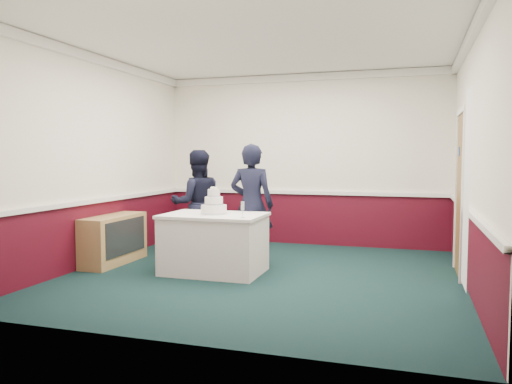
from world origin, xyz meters
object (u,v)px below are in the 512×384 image
(person_man, at_px, (197,204))
(sideboard, at_px, (114,239))
(cake_knife, at_px, (206,215))
(person_woman, at_px, (252,205))
(wedding_cake, at_px, (214,206))
(cake_table, at_px, (214,243))
(champagne_flute, at_px, (243,207))

(person_man, bearing_deg, sideboard, 9.34)
(cake_knife, relative_size, person_woman, 0.13)
(sideboard, bearing_deg, person_woman, 13.69)
(wedding_cake, xyz_separation_m, person_man, (-0.66, 0.93, -0.07))
(wedding_cake, distance_m, person_man, 1.15)
(cake_knife, bearing_deg, cake_table, 96.24)
(sideboard, distance_m, champagne_flute, 2.23)
(cake_knife, xyz_separation_m, person_man, (-0.63, 1.13, 0.04))
(sideboard, height_order, person_woman, person_woman)
(cake_table, bearing_deg, wedding_cake, 90.00)
(cake_knife, xyz_separation_m, person_woman, (0.37, 0.79, 0.07))
(cake_table, xyz_separation_m, wedding_cake, (0.00, 0.00, 0.50))
(cake_knife, height_order, champagne_flute, champagne_flute)
(person_man, relative_size, person_woman, 0.95)
(wedding_cake, bearing_deg, champagne_flute, -29.25)
(champagne_flute, distance_m, person_woman, 0.89)
(wedding_cake, bearing_deg, person_woman, 60.18)
(cake_table, height_order, person_woman, person_woman)
(cake_table, relative_size, wedding_cake, 3.63)
(cake_knife, bearing_deg, wedding_cake, 96.24)
(cake_knife, bearing_deg, champagne_flute, 6.19)
(sideboard, xyz_separation_m, wedding_cake, (1.62, -0.11, 0.55))
(sideboard, bearing_deg, wedding_cake, -3.99)
(sideboard, distance_m, cake_knife, 1.68)
(person_woman, bearing_deg, champagne_flute, 100.24)
(cake_table, bearing_deg, person_man, 125.42)
(sideboard, distance_m, wedding_cake, 1.71)
(sideboard, xyz_separation_m, cake_table, (1.62, -0.11, 0.05))
(champagne_flute, distance_m, person_man, 1.68)
(person_man, xyz_separation_m, person_woman, (1.00, -0.34, 0.04))
(person_man, height_order, person_woman, person_woman)
(wedding_cake, xyz_separation_m, person_woman, (0.34, 0.59, -0.03))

